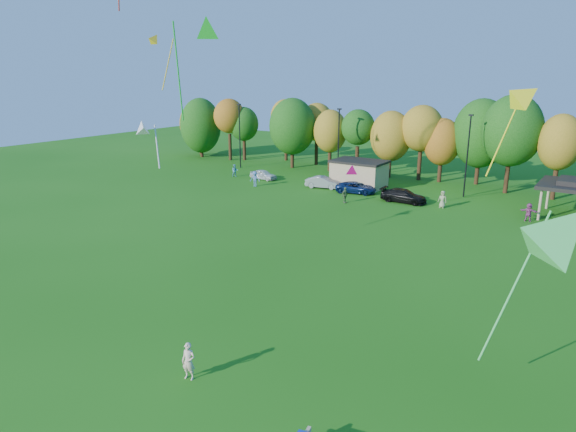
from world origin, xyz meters
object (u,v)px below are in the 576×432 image
Objects in this scene: kite_flyer at (189,361)px; car_d at (404,196)px; car_a at (263,175)px; car_b at (323,182)px; car_c at (356,188)px.

kite_flyer reaches higher than car_d.
car_a is at bearing 107.91° from kite_flyer.
car_b is (9.02, -0.08, 0.08)m from car_a.
car_b is 0.92× the size of car_c.
kite_flyer is 40.56m from car_b.
car_a is 9.02m from car_b.
car_a is 0.86× the size of car_b.
car_a is 19.66m from car_d.
car_d is at bearing 82.28° from kite_flyer.
car_d is (6.16, -1.04, 0.07)m from car_c.
car_c is (4.44, -0.16, -0.06)m from car_b.
car_b reaches higher than car_a.
car_c is at bearing 79.36° from car_d.
car_b is (-14.83, 37.75, -0.19)m from kite_flyer.
kite_flyer is at bearing -146.04° from car_a.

